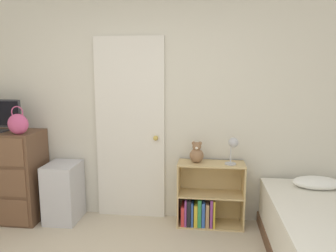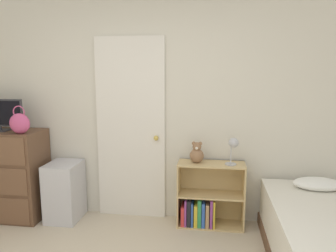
# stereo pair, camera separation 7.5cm
# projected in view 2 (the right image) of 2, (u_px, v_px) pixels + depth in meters

# --- Properties ---
(wall_back) EXTENTS (10.00, 0.06, 2.55)m
(wall_back) POSITION_uv_depth(u_px,v_px,m) (148.00, 108.00, 3.72)
(wall_back) COLOR beige
(wall_back) RESTS_ON ground_plane
(door_closed) EXTENTS (0.79, 0.09, 2.07)m
(door_closed) POSITION_uv_depth(u_px,v_px,m) (131.00, 129.00, 3.73)
(door_closed) COLOR silver
(door_closed) RESTS_ON ground_plane
(dresser) EXTENTS (0.91, 0.48, 1.02)m
(dresser) POSITION_uv_depth(u_px,v_px,m) (5.00, 174.00, 3.79)
(dresser) COLOR brown
(dresser) RESTS_ON ground_plane
(handbag) EXTENTS (0.23, 0.13, 0.30)m
(handbag) POSITION_uv_depth(u_px,v_px,m) (20.00, 123.00, 3.51)
(handbag) COLOR #C64C7F
(handbag) RESTS_ON dresser
(storage_bin) EXTENTS (0.35, 0.42, 0.67)m
(storage_bin) POSITION_uv_depth(u_px,v_px,m) (65.00, 191.00, 3.75)
(storage_bin) COLOR silver
(storage_bin) RESTS_ON ground_plane
(bookshelf) EXTENTS (0.72, 0.29, 0.71)m
(bookshelf) POSITION_uv_depth(u_px,v_px,m) (206.00, 202.00, 3.61)
(bookshelf) COLOR tan
(bookshelf) RESTS_ON ground_plane
(teddy_bear) EXTENTS (0.15, 0.15, 0.23)m
(teddy_bear) POSITION_uv_depth(u_px,v_px,m) (197.00, 154.00, 3.53)
(teddy_bear) COLOR #8C6647
(teddy_bear) RESTS_ON bookshelf
(desk_lamp) EXTENTS (0.13, 0.13, 0.29)m
(desk_lamp) POSITION_uv_depth(u_px,v_px,m) (233.00, 146.00, 3.41)
(desk_lamp) COLOR #B2B2B7
(desk_lamp) RESTS_ON bookshelf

